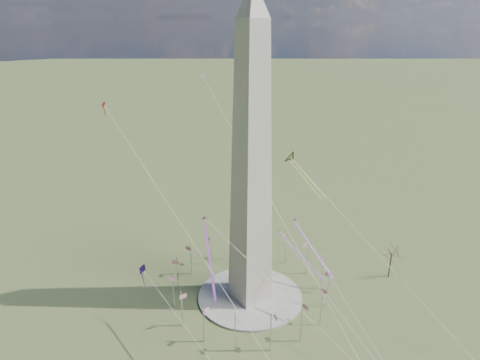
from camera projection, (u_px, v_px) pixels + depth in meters
ground at (250, 297)px, 148.39m from camera, size 2000.00×2000.00×0.00m
plaza at (250, 296)px, 148.25m from camera, size 36.00×36.00×0.80m
washington_monument at (251, 167)px, 131.29m from camera, size 15.56×15.56×100.00m
flagpole_ring at (250, 279)px, 145.80m from camera, size 54.40×54.40×13.00m
tree_near at (392, 252)px, 156.34m from camera, size 8.51×8.51×14.90m
kite_delta_black at (293, 160)px, 159.59m from camera, size 7.45×18.40×15.02m
kite_diamond_purple at (143, 272)px, 132.51m from camera, size 2.19×3.33×10.02m
kite_streamer_left at (308, 241)px, 136.24m from camera, size 1.78×18.99×13.05m
kite_streamer_mid at (208, 246)px, 118.38m from camera, size 9.48×20.04×14.59m
kite_streamer_right at (295, 248)px, 152.98m from camera, size 7.09×19.89×14.02m
kite_small_red at (104, 106)px, 129.23m from camera, size 1.15×1.90×4.39m
kite_small_white at (203, 77)px, 162.06m from camera, size 1.46×1.54×4.34m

